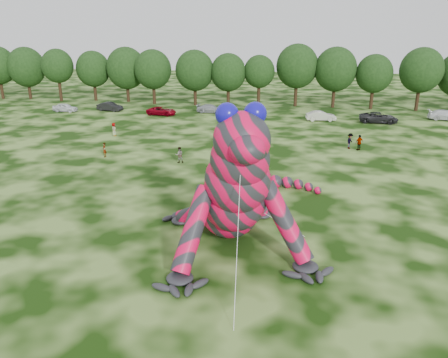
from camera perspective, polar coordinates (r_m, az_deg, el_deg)
ground at (r=23.98m, az=-10.21°, el=-14.16°), size 240.00×240.00×0.00m
inflatable_gecko at (r=28.27m, az=0.23°, el=2.05°), size 21.19×23.04×9.44m
tree_2 at (r=92.74m, az=-24.32°, el=12.49°), size 7.04×6.34×9.64m
tree_3 at (r=87.53m, az=-20.81°, el=12.55°), size 5.81×5.23×9.44m
tree_4 at (r=86.21m, az=-16.65°, el=12.77°), size 6.22×5.60×9.06m
tree_5 at (r=83.34m, az=-12.60°, el=13.16°), size 7.16×6.44×9.80m
tree_6 at (r=79.84m, az=-9.23°, el=13.01°), size 6.52×5.86×9.49m
tree_7 at (r=77.97m, az=-3.84°, el=13.06°), size 6.68×6.01×9.48m
tree_8 at (r=77.09m, az=0.56°, el=12.83°), size 6.14×5.53×8.94m
tree_9 at (r=76.86m, az=4.59°, el=12.65°), size 5.27×4.74×8.68m
tree_10 at (r=77.74m, az=9.47°, el=13.21°), size 7.09×6.38×10.50m
tree_11 at (r=77.66m, az=14.29°, el=12.72°), size 7.01×6.31×10.07m
tree_12 at (r=78.05m, az=18.93°, el=11.91°), size 5.99×5.39×8.97m
tree_13 at (r=78.88m, az=24.24°, el=11.77°), size 6.83×6.15×10.13m
car_0 at (r=76.45m, az=-20.03°, el=8.76°), size 4.10×1.86×1.37m
car_1 at (r=75.01m, az=-14.69°, el=9.13°), size 4.53×2.33×1.42m
car_2 at (r=69.81m, az=-8.16°, el=8.79°), size 4.84×2.62×1.29m
car_3 at (r=70.96m, az=-1.73°, el=9.15°), size 4.70×2.24×1.32m
car_4 at (r=66.63m, az=3.72°, el=8.49°), size 4.10×1.74×1.38m
car_5 at (r=66.33m, az=12.54°, el=8.04°), size 4.50×2.04×1.43m
car_6 at (r=67.17m, az=19.55°, el=7.57°), size 5.64×3.00×1.51m
car_7 at (r=73.21m, az=27.01°, el=7.45°), size 5.19×2.50×1.46m
spectator_4 at (r=57.26m, az=-14.18°, el=6.30°), size 0.77×0.94×1.66m
spectator_5 at (r=38.24m, az=5.03°, el=0.60°), size 1.74×1.21×1.81m
spectator_0 at (r=47.96m, az=-15.35°, el=3.70°), size 0.46×0.62×1.58m
spectator_2 at (r=51.49m, az=16.13°, el=4.79°), size 1.11×1.33×1.79m
spectator_3 at (r=51.16m, az=17.26°, el=4.58°), size 1.11×0.92×1.77m
spectator_1 at (r=44.50m, az=-5.86°, el=3.16°), size 0.98×0.89×1.65m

